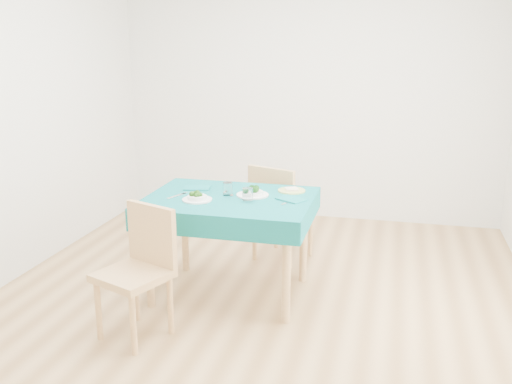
% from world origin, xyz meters
% --- Properties ---
extents(room_shell, '(4.02, 4.52, 2.73)m').
position_xyz_m(room_shell, '(0.00, 0.00, 1.35)').
color(room_shell, olive).
rests_on(room_shell, ground).
extents(table, '(1.20, 0.91, 0.76)m').
position_xyz_m(table, '(-0.23, 0.14, 0.38)').
color(table, '#085D5F').
rests_on(table, ground).
extents(chair_near, '(0.54, 0.56, 1.00)m').
position_xyz_m(chair_near, '(-0.65, -0.64, 0.50)').
color(chair_near, tan).
rests_on(chair_near, ground).
extents(chair_far, '(0.58, 0.60, 1.09)m').
position_xyz_m(chair_far, '(0.00, 0.95, 0.55)').
color(chair_far, tan).
rests_on(chair_far, ground).
extents(bowl_near, '(0.21, 0.21, 0.07)m').
position_xyz_m(bowl_near, '(-0.43, 0.00, 0.79)').
color(bowl_near, white).
rests_on(bowl_near, table).
extents(bowl_far, '(0.24, 0.24, 0.07)m').
position_xyz_m(bowl_far, '(-0.08, 0.22, 0.79)').
color(bowl_far, white).
rests_on(bowl_far, table).
extents(fork_near, '(0.09, 0.18, 0.00)m').
position_xyz_m(fork_near, '(-0.62, 0.07, 0.76)').
color(fork_near, silver).
rests_on(fork_near, table).
extents(knife_near, '(0.09, 0.20, 0.00)m').
position_xyz_m(knife_near, '(-0.38, 0.02, 0.76)').
color(knife_near, silver).
rests_on(knife_near, table).
extents(fork_far, '(0.09, 0.17, 0.00)m').
position_xyz_m(fork_far, '(-0.26, 0.25, 0.76)').
color(fork_far, silver).
rests_on(fork_far, table).
extents(knife_far, '(0.09, 0.21, 0.00)m').
position_xyz_m(knife_far, '(0.21, 0.14, 0.76)').
color(knife_far, silver).
rests_on(knife_far, table).
extents(napkin_near, '(0.22, 0.18, 0.01)m').
position_xyz_m(napkin_near, '(-0.55, 0.31, 0.76)').
color(napkin_near, '#0C6869').
rests_on(napkin_near, table).
extents(napkin_far, '(0.24, 0.22, 0.01)m').
position_xyz_m(napkin_far, '(0.22, 0.18, 0.76)').
color(napkin_far, '#0C6869').
rests_on(napkin_far, table).
extents(tumbler_center, '(0.07, 0.07, 0.09)m').
position_xyz_m(tumbler_center, '(-0.26, 0.20, 0.81)').
color(tumbler_center, white).
rests_on(tumbler_center, table).
extents(tumbler_side, '(0.08, 0.08, 0.10)m').
position_xyz_m(tumbler_side, '(-0.08, 0.07, 0.81)').
color(tumbler_side, white).
rests_on(tumbler_side, table).
extents(side_plate, '(0.21, 0.21, 0.01)m').
position_xyz_m(side_plate, '(0.17, 0.42, 0.76)').
color(side_plate, '#B8C761').
rests_on(side_plate, table).
extents(bread_slice, '(0.12, 0.12, 0.01)m').
position_xyz_m(bread_slice, '(0.17, 0.42, 0.78)').
color(bread_slice, beige).
rests_on(bread_slice, side_plate).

